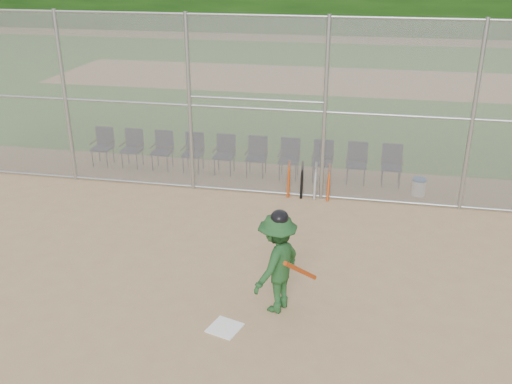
% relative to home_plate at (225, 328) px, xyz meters
% --- Properties ---
extents(ground, '(100.00, 100.00, 0.00)m').
position_rel_home_plate_xyz_m(ground, '(-0.05, 0.13, -0.01)').
color(ground, tan).
rests_on(ground, ground).
extents(grass_strip, '(100.00, 100.00, 0.00)m').
position_rel_home_plate_xyz_m(grass_strip, '(-0.05, 18.13, -0.00)').
color(grass_strip, '#2C671F').
rests_on(grass_strip, ground).
extents(dirt_patch_far, '(24.00, 24.00, 0.00)m').
position_rel_home_plate_xyz_m(dirt_patch_far, '(-0.05, 18.13, -0.00)').
color(dirt_patch_far, tan).
rests_on(dirt_patch_far, ground).
extents(backstop_fence, '(16.09, 0.09, 4.00)m').
position_rel_home_plate_xyz_m(backstop_fence, '(-0.05, 5.13, 2.06)').
color(backstop_fence, gray).
rests_on(backstop_fence, ground).
extents(home_plate, '(0.55, 0.55, 0.02)m').
position_rel_home_plate_xyz_m(home_plate, '(0.00, 0.00, 0.00)').
color(home_plate, white).
rests_on(home_plate, ground).
extents(batter_at_plate, '(1.11, 1.31, 1.69)m').
position_rel_home_plate_xyz_m(batter_at_plate, '(0.66, 0.67, 0.81)').
color(batter_at_plate, '#1D4921').
rests_on(batter_at_plate, ground).
extents(water_cooler, '(0.32, 0.32, 0.40)m').
position_rel_home_plate_xyz_m(water_cooler, '(3.12, 5.75, 0.19)').
color(water_cooler, white).
rests_on(water_cooler, ground).
extents(spare_bats, '(0.96, 0.29, 0.85)m').
position_rel_home_plate_xyz_m(spare_bats, '(0.66, 5.10, 0.41)').
color(spare_bats, '#D84C14').
rests_on(spare_bats, ground).
extents(chair_0, '(0.54, 0.52, 0.96)m').
position_rel_home_plate_xyz_m(chair_0, '(-4.83, 6.24, 0.47)').
color(chair_0, '#0E1633').
rests_on(chair_0, ground).
extents(chair_1, '(0.54, 0.52, 0.96)m').
position_rel_home_plate_xyz_m(chair_1, '(-4.02, 6.24, 0.47)').
color(chair_1, '#0E1633').
rests_on(chair_1, ground).
extents(chair_2, '(0.54, 0.52, 0.96)m').
position_rel_home_plate_xyz_m(chair_2, '(-3.21, 6.24, 0.47)').
color(chair_2, '#0E1633').
rests_on(chair_2, ground).
extents(chair_3, '(0.54, 0.52, 0.96)m').
position_rel_home_plate_xyz_m(chair_3, '(-2.39, 6.24, 0.47)').
color(chair_3, '#0E1633').
rests_on(chair_3, ground).
extents(chair_4, '(0.54, 0.52, 0.96)m').
position_rel_home_plate_xyz_m(chair_4, '(-1.58, 6.24, 0.47)').
color(chair_4, '#0E1633').
rests_on(chair_4, ground).
extents(chair_5, '(0.54, 0.52, 0.96)m').
position_rel_home_plate_xyz_m(chair_5, '(-0.76, 6.24, 0.47)').
color(chair_5, '#0E1633').
rests_on(chair_5, ground).
extents(chair_6, '(0.54, 0.52, 0.96)m').
position_rel_home_plate_xyz_m(chair_6, '(0.05, 6.24, 0.47)').
color(chair_6, '#0E1633').
rests_on(chair_6, ground).
extents(chair_7, '(0.54, 0.52, 0.96)m').
position_rel_home_plate_xyz_m(chair_7, '(0.87, 6.24, 0.47)').
color(chair_7, '#0E1633').
rests_on(chair_7, ground).
extents(chair_8, '(0.54, 0.52, 0.96)m').
position_rel_home_plate_xyz_m(chair_8, '(1.68, 6.24, 0.47)').
color(chair_8, '#0E1633').
rests_on(chair_8, ground).
extents(chair_9, '(0.54, 0.52, 0.96)m').
position_rel_home_plate_xyz_m(chair_9, '(2.50, 6.24, 0.47)').
color(chair_9, '#0E1633').
rests_on(chair_9, ground).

